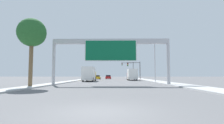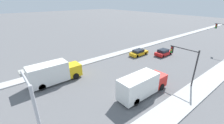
% 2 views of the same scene
% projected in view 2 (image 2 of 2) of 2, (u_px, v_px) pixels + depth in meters
% --- Properties ---
extents(median_strip_left, '(2.00, 120.00, 0.15)m').
position_uv_depth(median_strip_left, '(148.00, 45.00, 41.35)').
color(median_strip_left, '#B3B3B3').
rests_on(median_strip_left, ground).
extents(car_near_right, '(1.79, 4.52, 1.37)m').
position_uv_depth(car_near_right, '(139.00, 53.00, 33.82)').
color(car_near_right, gold).
rests_on(car_near_right, ground).
extents(car_far_left, '(1.90, 4.38, 1.41)m').
position_uv_depth(car_far_left, '(163.00, 52.00, 33.84)').
color(car_far_left, red).
rests_on(car_far_left, ground).
extents(truck_box_primary, '(2.38, 7.71, 3.21)m').
position_uv_depth(truck_box_primary, '(53.00, 73.00, 22.39)').
color(truck_box_primary, yellow).
rests_on(truck_box_primary, ground).
extents(truck_box_secondary, '(2.31, 7.80, 3.04)m').
position_uv_depth(truck_box_secondary, '(142.00, 85.00, 19.43)').
color(truck_box_secondary, red).
rests_on(truck_box_secondary, ground).
extents(traffic_light_near_intersection, '(4.26, 0.32, 5.59)m').
position_uv_depth(traffic_light_near_intersection, '(186.00, 60.00, 21.43)').
color(traffic_light_near_intersection, '#2D2D30').
rests_on(traffic_light_near_intersection, ground).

